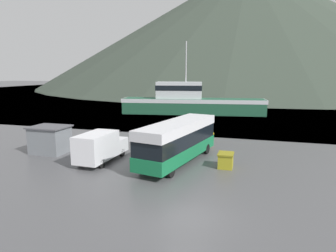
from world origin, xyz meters
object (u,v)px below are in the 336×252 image
Objects in this scene: delivery_van at (100,146)px; storage_bin at (226,160)px; dock_kiosk at (50,139)px; tour_bus at (178,140)px; fishing_boat at (190,102)px.

storage_bin is at bearing 9.80° from delivery_van.
dock_kiosk is (-5.78, 1.24, -0.06)m from delivery_van.
delivery_van is at bearing -172.38° from storage_bin.
tour_bus reaches higher than delivery_van.
tour_bus is 29.16m from fishing_boat.
dock_kiosk is at bearing -166.06° from tour_bus.
fishing_boat reaches higher than tour_bus.
fishing_boat is 18.16× the size of storage_bin.
delivery_van is 30.44m from fishing_boat.
tour_bus is 0.41× the size of fishing_boat.
dock_kiosk reaches higher than storage_bin.
delivery_van is at bearing -10.40° from fishing_boat.
tour_bus is 3.13× the size of dock_kiosk.
storage_bin is at bearing 0.36° from dock_kiosk.
fishing_boat is 7.64× the size of dock_kiosk.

